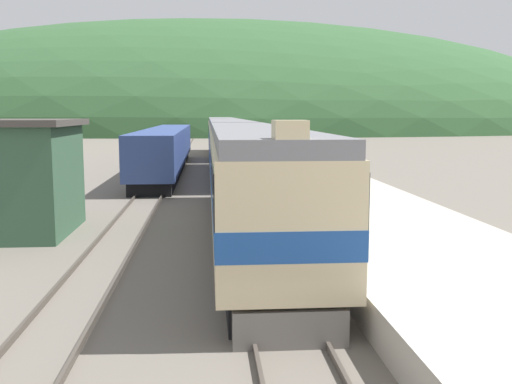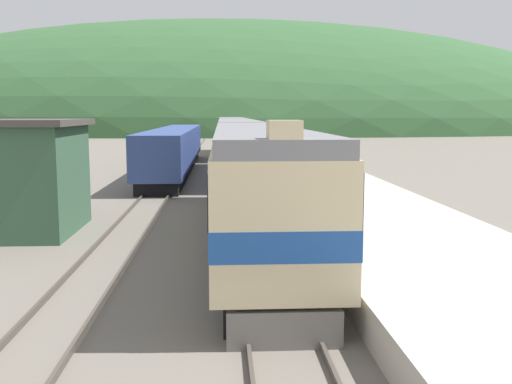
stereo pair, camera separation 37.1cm
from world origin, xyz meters
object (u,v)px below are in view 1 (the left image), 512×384
carriage_third (222,135)px  siding_train (167,149)px  express_train_lead_car (252,178)px  carriage_second (229,146)px

carriage_third → siding_train: size_ratio=0.66×
express_train_lead_car → siding_train: size_ratio=0.68×
carriage_second → siding_train: 6.44m
carriage_second → express_train_lead_car: bearing=-90.0°
express_train_lead_car → carriage_second: size_ratio=1.04×
carriage_second → siding_train: bearing=139.0°
express_train_lead_car → carriage_third: (0.00, 43.86, -0.01)m
express_train_lead_car → carriage_third: size_ratio=1.04×
carriage_second → siding_train: carriage_second is taller
express_train_lead_car → carriage_second: bearing=90.0°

